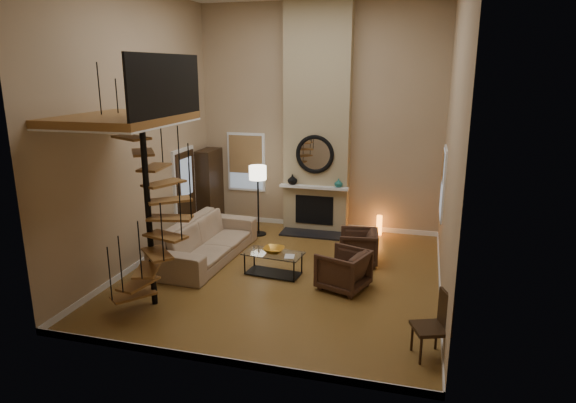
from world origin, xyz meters
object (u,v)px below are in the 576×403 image
(floor_lamp, at_px, (258,178))
(accent_lamp, at_px, (379,225))
(hutch, at_px, (209,188))
(side_chair, at_px, (436,323))
(sofa, at_px, (206,241))
(coffee_table, at_px, (273,261))
(armchair_far, at_px, (347,271))
(armchair_near, at_px, (362,247))

(floor_lamp, bearing_deg, accent_lamp, 14.64)
(floor_lamp, bearing_deg, hutch, 160.13)
(hutch, distance_m, side_chair, 7.57)
(sofa, height_order, accent_lamp, sofa)
(hutch, height_order, side_chair, hutch)
(sofa, relative_size, accent_lamp, 6.15)
(coffee_table, height_order, floor_lamp, floor_lamp)
(coffee_table, bearing_deg, sofa, 163.92)
(accent_lamp, xyz_separation_m, side_chair, (1.27, -5.23, 0.28))
(hutch, xyz_separation_m, side_chair, (5.65, -5.03, -0.42))
(sofa, xyz_separation_m, accent_lamp, (3.42, 2.55, -0.15))
(hutch, bearing_deg, sofa, -67.99)
(sofa, relative_size, side_chair, 3.02)
(accent_lamp, relative_size, side_chair, 0.49)
(sofa, distance_m, armchair_far, 3.23)
(armchair_near, relative_size, floor_lamp, 0.46)
(hutch, xyz_separation_m, armchair_near, (4.20, -1.76, -0.60))
(armchair_far, bearing_deg, floor_lamp, -115.19)
(armchair_near, xyz_separation_m, armchair_far, (-0.10, -1.35, 0.00))
(coffee_table, xyz_separation_m, floor_lamp, (-1.07, 2.28, 1.13))
(armchair_near, height_order, coffee_table, armchair_near)
(accent_lamp, bearing_deg, hutch, -177.39)
(sofa, xyz_separation_m, floor_lamp, (0.56, 1.81, 1.02))
(sofa, bearing_deg, accent_lamp, -50.89)
(hutch, relative_size, floor_lamp, 1.17)
(coffee_table, distance_m, side_chair, 3.78)
(sofa, height_order, side_chair, side_chair)
(armchair_far, distance_m, coffee_table, 1.54)
(coffee_table, height_order, side_chair, side_chair)
(floor_lamp, bearing_deg, armchair_far, -44.86)
(sofa, distance_m, coffee_table, 1.70)
(side_chair, bearing_deg, floor_lamp, 132.64)
(armchair_near, height_order, side_chair, side_chair)
(armchair_near, distance_m, side_chair, 3.58)
(hutch, distance_m, armchair_far, 5.18)
(hutch, bearing_deg, floor_lamp, -19.87)
(floor_lamp, bearing_deg, side_chair, -47.36)
(hutch, height_order, coffee_table, hutch)
(sofa, bearing_deg, hutch, 24.38)
(floor_lamp, distance_m, accent_lamp, 3.17)
(sofa, distance_m, accent_lamp, 4.27)
(accent_lamp, bearing_deg, floor_lamp, -165.36)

